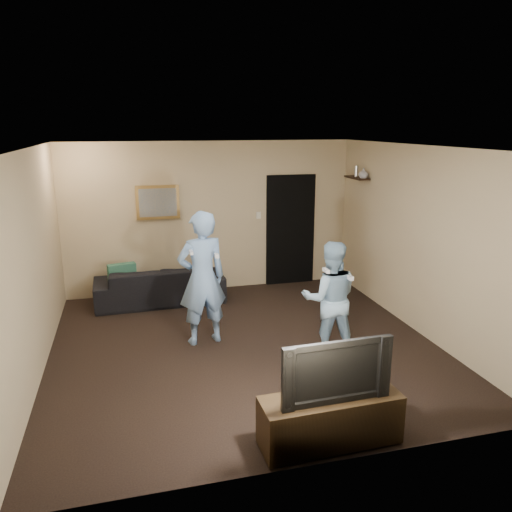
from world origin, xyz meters
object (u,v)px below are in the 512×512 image
object	(u,v)px
tv_console	(330,420)
television	(332,367)
wii_player_left	(202,278)
wii_player_right	(330,299)
sofa	(160,284)

from	to	relation	value
tv_console	television	bearing A→B (deg)	-1.64
wii_player_left	wii_player_right	world-z (taller)	wii_player_left
sofa	wii_player_left	bearing A→B (deg)	103.24
television	wii_player_left	world-z (taller)	wii_player_left
wii_player_right	wii_player_left	bearing A→B (deg)	153.24
tv_console	wii_player_right	size ratio (longest dim) A/B	0.88
tv_console	wii_player_right	bearing A→B (deg)	66.17
sofa	tv_console	distance (m)	4.44
sofa	wii_player_right	distance (m)	3.20
sofa	television	size ratio (longest dim) A/B	2.04
tv_console	sofa	bearing A→B (deg)	104.52
television	wii_player_left	xyz separation A→B (m)	(-0.78, 2.52, 0.13)
tv_console	wii_player_left	size ratio (longest dim) A/B	0.72
sofa	television	bearing A→B (deg)	104.71
wii_player_left	sofa	bearing A→B (deg)	104.69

